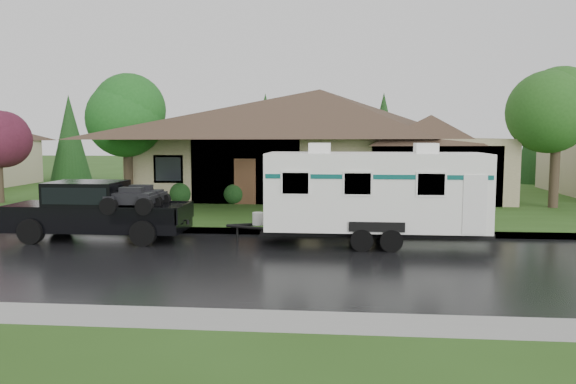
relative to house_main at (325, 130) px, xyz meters
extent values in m
plane|color=#2A4C17|center=(-2.29, -13.84, -3.59)|extent=(140.00, 140.00, 0.00)
cube|color=black|center=(-2.29, -15.84, -3.59)|extent=(140.00, 8.00, 0.01)
cube|color=gray|center=(-2.29, -11.59, -3.52)|extent=(140.00, 0.50, 0.15)
cube|color=#2A4C17|center=(-2.29, 1.16, -3.52)|extent=(140.00, 26.00, 0.15)
cube|color=gray|center=(-0.29, 0.16, -1.94)|extent=(18.00, 10.00, 3.00)
pyramid|color=#3D2E21|center=(-0.29, 0.16, 2.16)|extent=(19.44, 10.80, 2.60)
cube|color=gray|center=(5.11, -2.84, -2.09)|extent=(5.76, 4.00, 2.70)
cylinder|color=#382B1E|center=(-8.98, -5.01, -2.15)|extent=(0.41, 0.41, 2.58)
sphere|color=#236C23|center=(-8.98, -5.01, 0.67)|extent=(3.56, 3.56, 3.56)
cylinder|color=#382B1E|center=(-15.12, -5.30, -2.49)|extent=(0.34, 0.34, 1.90)
cylinder|color=#382B1E|center=(10.16, -4.75, -2.12)|extent=(0.41, 0.41, 2.64)
sphere|color=#2C6721|center=(10.16, -4.75, 0.78)|extent=(3.65, 3.65, 3.65)
sphere|color=#143814|center=(-6.59, -4.54, -2.94)|extent=(1.00, 1.00, 1.00)
sphere|color=#143814|center=(-4.07, -4.54, -2.94)|extent=(1.00, 1.00, 1.00)
sphere|color=#143814|center=(-1.55, -4.54, -2.94)|extent=(1.00, 1.00, 1.00)
sphere|color=#143814|center=(0.97, -4.54, -2.94)|extent=(1.00, 1.00, 1.00)
sphere|color=#143814|center=(3.49, -4.54, -2.94)|extent=(1.00, 1.00, 1.00)
sphere|color=#143814|center=(6.01, -4.54, -2.94)|extent=(1.00, 1.00, 1.00)
cube|color=black|center=(-6.84, -13.13, -2.86)|extent=(5.59, 1.86, 0.80)
cube|color=black|center=(-8.89, -13.13, -2.61)|extent=(1.49, 1.82, 0.33)
cube|color=black|center=(-7.21, -13.13, -2.15)|extent=(2.23, 1.75, 0.84)
cube|color=black|center=(-7.21, -13.13, -2.10)|extent=(2.05, 1.79, 0.51)
cube|color=black|center=(-5.07, -13.13, -2.68)|extent=(2.05, 1.77, 0.06)
cylinder|color=black|center=(-8.61, -14.04, -3.20)|extent=(0.78, 0.30, 0.78)
cylinder|color=black|center=(-8.61, -12.21, -3.20)|extent=(0.78, 0.30, 0.78)
cylinder|color=black|center=(-5.07, -14.04, -3.20)|extent=(0.78, 0.30, 0.78)
cylinder|color=black|center=(-5.07, -12.21, -3.20)|extent=(0.78, 0.30, 0.78)
cube|color=white|center=(1.86, -13.13, -1.94)|extent=(6.52, 2.23, 2.28)
cube|color=black|center=(1.86, -13.13, -3.22)|extent=(6.89, 1.12, 0.13)
cube|color=#0B504A|center=(1.86, -13.13, -1.44)|extent=(6.39, 2.25, 0.13)
cube|color=white|center=(0.18, -13.13, -0.65)|extent=(0.65, 0.74, 0.30)
cube|color=white|center=(3.35, -13.13, -0.65)|extent=(0.65, 0.74, 0.30)
cylinder|color=black|center=(1.44, -14.23, -3.27)|extent=(0.65, 0.22, 0.65)
cylinder|color=black|center=(1.44, -12.03, -3.27)|extent=(0.65, 0.22, 0.65)
cylinder|color=black|center=(2.28, -14.23, -3.27)|extent=(0.65, 0.22, 0.65)
cylinder|color=black|center=(2.28, -12.03, -3.27)|extent=(0.65, 0.22, 0.65)
camera|label=1|loc=(0.78, -30.20, -0.24)|focal=35.00mm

